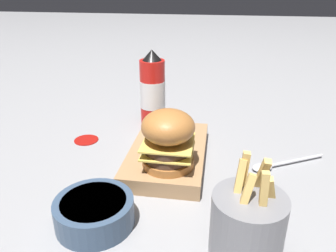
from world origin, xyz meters
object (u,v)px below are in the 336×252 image
Objects in this scene: serving_board at (168,154)px; spoon at (272,165)px; fries_basket at (247,224)px; side_bowl at (95,211)px; ketchup_bottle at (153,91)px; burger at (168,138)px.

spoon is at bearing -89.38° from serving_board.
fries_basket is at bearing 45.42° from spoon.
side_bowl is at bearing 84.39° from fries_basket.
spoon is (0.22, -0.31, -0.02)m from side_bowl.
ketchup_bottle reaches higher than spoon.
ketchup_bottle is at bearing 27.01° from fries_basket.
side_bowl is (-0.42, 0.01, -0.07)m from ketchup_bottle.
serving_board is 2.14× the size of side_bowl.
serving_board is 1.67× the size of spoon.
burger is 0.24m from spoon.
ketchup_bottle is 0.42m from side_bowl.
burger is at bearing -33.37° from side_bowl.
fries_basket is (-0.44, -0.22, -0.04)m from ketchup_bottle.
serving_board is 1.36× the size of ketchup_bottle.
burger reaches higher than spoon.
burger is 0.69× the size of spoon.
serving_board is at bearing -159.76° from ketchup_bottle.
serving_board is 0.22m from spoon.
side_bowl is at bearing 158.76° from serving_board.
fries_basket is (-0.17, -0.14, -0.04)m from burger.
serving_board is at bearing -27.72° from spoon.
spoon is (-0.19, -0.29, -0.09)m from ketchup_bottle.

